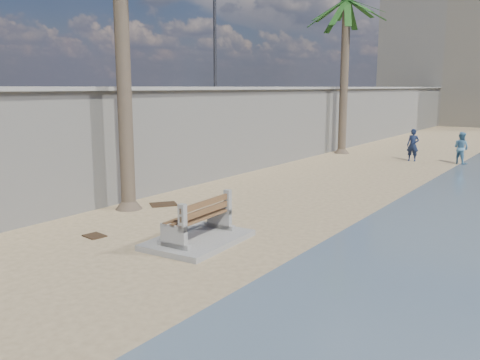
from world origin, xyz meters
The scene contains 10 objects.
ground_plane centered at (0.00, 0.00, 0.00)m, with size 140.00×140.00×0.00m, color tan.
seawall centered at (-5.20, 20.00, 1.75)m, with size 0.45×70.00×3.50m, color gray.
wall_cap centered at (-5.20, 20.00, 3.55)m, with size 0.80×70.00×0.12m, color gray.
bench_far centered at (-0.39, 5.11, 0.45)m, with size 1.83×2.57×1.03m.
palm_back centered at (-4.26, 22.33, 7.93)m, with size 5.00×5.00×8.96m.
streetlight centered at (-5.10, 12.00, 6.64)m, with size 0.28×0.28×5.12m.
person_a centered at (-0.18, 21.49, 0.91)m, with size 0.65×0.44×1.82m, color #151F3B.
person_b centered at (1.97, 21.86, 0.84)m, with size 0.81×0.63×1.68m, color teal.
debris_c centered at (-3.74, 7.53, 0.01)m, with size 0.79×0.63×0.03m, color #382616.
debris_d centered at (-2.80, 4.07, 0.01)m, with size 0.51×0.41×0.03m, color #382616.
Camera 1 is at (6.91, -3.75, 3.60)m, focal length 38.00 mm.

